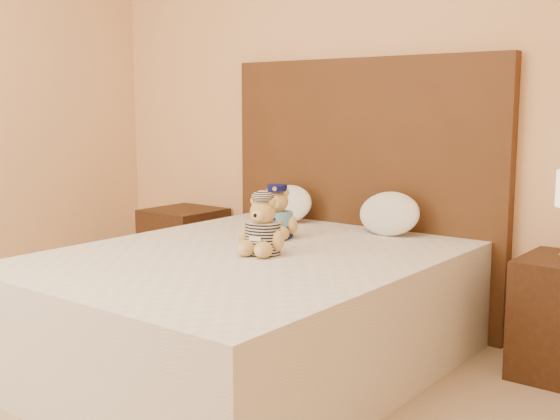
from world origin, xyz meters
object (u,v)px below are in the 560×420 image
object	(u,v)px
bed	(248,310)
pillow_right	(389,211)
pillow_left	(288,202)
teddy_police	(277,212)
teddy_prisoner	(263,225)
nightstand_left	(184,250)

from	to	relation	value
bed	pillow_right	world-z (taller)	pillow_right
pillow_left	teddy_police	bearing A→B (deg)	-58.66
teddy_police	teddy_prisoner	world-z (taller)	same
nightstand_left	teddy_police	size ratio (longest dim) A/B	2.00
pillow_left	nightstand_left	bearing A→B (deg)	-177.98
pillow_left	pillow_right	world-z (taller)	pillow_right
bed	pillow_left	size ratio (longest dim) A/B	5.97
pillow_right	teddy_prisoner	bearing A→B (deg)	-105.22
teddy_police	bed	bearing A→B (deg)	-94.33
bed	teddy_prisoner	size ratio (longest dim) A/B	7.28
teddy_prisoner	pillow_right	xyz separation A→B (m)	(0.22, 0.80, -0.01)
pillow_left	teddy_prisoner	bearing A→B (deg)	-59.78
bed	teddy_prisoner	xyz separation A→B (m)	(0.07, 0.03, 0.41)
bed	nightstand_left	bearing A→B (deg)	147.38
bed	pillow_right	size ratio (longest dim) A/B	5.66
bed	teddy_police	size ratio (longest dim) A/B	7.28
teddy_prisoner	bed	bearing A→B (deg)	-166.34
teddy_police	pillow_right	bearing A→B (deg)	23.17
nightstand_left	teddy_police	xyz separation A→B (m)	(1.12, -0.41, 0.41)
nightstand_left	pillow_left	bearing A→B (deg)	2.02
pillow_right	nightstand_left	bearing A→B (deg)	-178.88
bed	pillow_left	world-z (taller)	pillow_left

